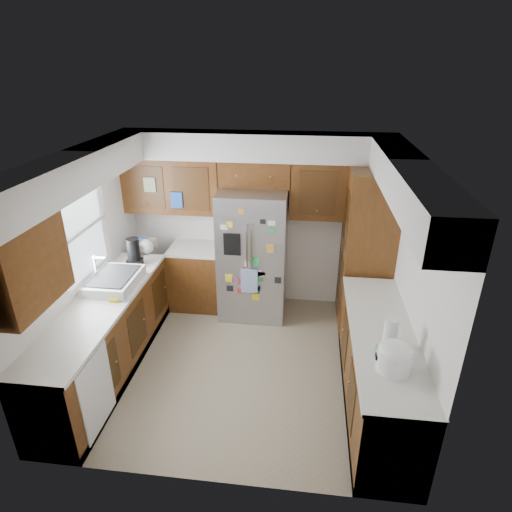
{
  "coord_description": "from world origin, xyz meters",
  "views": [
    {
      "loc": [
        0.69,
        -4.08,
        3.34
      ],
      "look_at": [
        0.14,
        0.35,
        1.28
      ],
      "focal_mm": 30.0,
      "sensor_mm": 36.0,
      "label": 1
    }
  ],
  "objects_px": {
    "fridge": "(253,254)",
    "rice_cooker": "(395,356)",
    "paper_towel": "(390,332)",
    "pantry": "(366,250)"
  },
  "relations": [
    {
      "from": "rice_cooker",
      "to": "paper_towel",
      "type": "distance_m",
      "value": 0.35
    },
    {
      "from": "fridge",
      "to": "paper_towel",
      "type": "relative_size",
      "value": 6.33
    },
    {
      "from": "fridge",
      "to": "rice_cooker",
      "type": "relative_size",
      "value": 5.77
    },
    {
      "from": "fridge",
      "to": "rice_cooker",
      "type": "distance_m",
      "value": 2.7
    },
    {
      "from": "pantry",
      "to": "fridge",
      "type": "xyz_separation_m",
      "value": [
        -1.5,
        0.05,
        -0.17
      ]
    },
    {
      "from": "fridge",
      "to": "paper_towel",
      "type": "distance_m",
      "value": 2.43
    },
    {
      "from": "fridge",
      "to": "paper_towel",
      "type": "xyz_separation_m",
      "value": [
        1.52,
        -1.89,
        0.16
      ]
    },
    {
      "from": "pantry",
      "to": "rice_cooker",
      "type": "height_order",
      "value": "pantry"
    },
    {
      "from": "fridge",
      "to": "paper_towel",
      "type": "bearing_deg",
      "value": -51.34
    },
    {
      "from": "pantry",
      "to": "paper_towel",
      "type": "relative_size",
      "value": 7.56
    }
  ]
}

